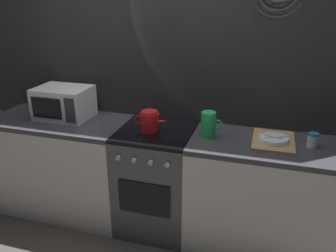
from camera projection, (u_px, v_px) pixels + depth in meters
The scene contains 10 objects.
ground_plane at pixel (157, 223), 3.08m from camera, with size 8.00×8.00×0.00m, color #47423D.
back_wall at pixel (168, 84), 2.92m from camera, with size 3.60×0.05×2.40m.
counter_left at pixel (64, 165), 3.15m from camera, with size 1.20×0.60×0.90m.
stove_unit at pixel (157, 180), 2.91m from camera, with size 0.60×0.63×0.90m.
counter_right at pixel (266, 196), 2.67m from camera, with size 1.20×0.60×0.90m.
microwave at pixel (64, 103), 2.99m from camera, with size 0.46×0.35×0.27m.
kettle at pixel (150, 121), 2.71m from camera, with size 0.28×0.15×0.17m.
pitcher at pixel (208, 125), 2.59m from camera, with size 0.16×0.11×0.20m.
dish_pile at pixel (273, 140), 2.53m from camera, with size 0.30×0.40×0.06m.
spice_jar at pixel (313, 140), 2.44m from camera, with size 0.08×0.08×0.10m.
Camera 1 is at (0.83, -2.41, 1.94)m, focal length 36.70 mm.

